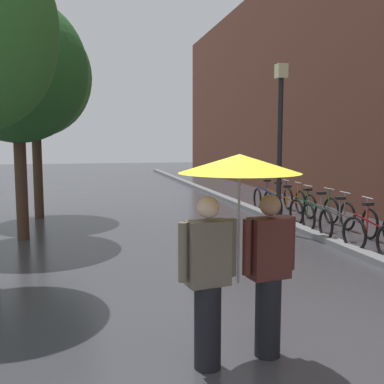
{
  "coord_description": "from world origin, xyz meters",
  "views": [
    {
      "loc": [
        -1.86,
        -4.31,
        2.18
      ],
      "look_at": [
        -0.17,
        2.69,
        1.35
      ],
      "focal_mm": 41.88,
      "sensor_mm": 36.0,
      "label": 1
    }
  ],
  "objects_px": {
    "street_tree_2": "(34,77)",
    "parked_bicycle_7": "(273,198)",
    "couple_under_umbrella": "(239,222)",
    "street_lamp_post": "(280,135)",
    "street_tree_1": "(16,70)",
    "parked_bicycle_5": "(293,206)",
    "parked_bicycle_1": "(375,231)",
    "parked_bicycle_6": "(284,201)",
    "parked_bicycle_3": "(328,216)",
    "parked_bicycle_2": "(348,223)",
    "parked_bicycle_4": "(314,210)"
  },
  "relations": [
    {
      "from": "parked_bicycle_3",
      "to": "parked_bicycle_2",
      "type": "bearing_deg",
      "value": -94.88
    },
    {
      "from": "street_tree_1",
      "to": "parked_bicycle_6",
      "type": "xyz_separation_m",
      "value": [
        7.13,
        1.84,
        -3.29
      ]
    },
    {
      "from": "street_tree_2",
      "to": "parked_bicycle_2",
      "type": "relative_size",
      "value": 4.84
    },
    {
      "from": "couple_under_umbrella",
      "to": "street_lamp_post",
      "type": "distance_m",
      "value": 6.54
    },
    {
      "from": "parked_bicycle_3",
      "to": "street_tree_1",
      "type": "bearing_deg",
      "value": 173.69
    },
    {
      "from": "parked_bicycle_3",
      "to": "parked_bicycle_6",
      "type": "height_order",
      "value": "same"
    },
    {
      "from": "parked_bicycle_2",
      "to": "street_lamp_post",
      "type": "relative_size",
      "value": 0.29
    },
    {
      "from": "parked_bicycle_1",
      "to": "street_lamp_post",
      "type": "distance_m",
      "value": 3.04
    },
    {
      "from": "street_tree_2",
      "to": "parked_bicycle_1",
      "type": "height_order",
      "value": "street_tree_2"
    },
    {
      "from": "street_tree_2",
      "to": "parked_bicycle_2",
      "type": "bearing_deg",
      "value": -33.78
    },
    {
      "from": "parked_bicycle_6",
      "to": "street_lamp_post",
      "type": "height_order",
      "value": "street_lamp_post"
    },
    {
      "from": "street_tree_1",
      "to": "street_lamp_post",
      "type": "distance_m",
      "value": 6.0
    },
    {
      "from": "parked_bicycle_5",
      "to": "parked_bicycle_6",
      "type": "xyz_separation_m",
      "value": [
        0.17,
        0.94,
        0.0
      ]
    },
    {
      "from": "street_lamp_post",
      "to": "parked_bicycle_6",
      "type": "bearing_deg",
      "value": 61.89
    },
    {
      "from": "couple_under_umbrella",
      "to": "parked_bicycle_1",
      "type": "bearing_deg",
      "value": 41.34
    },
    {
      "from": "street_tree_2",
      "to": "parked_bicycle_7",
      "type": "relative_size",
      "value": 4.97
    },
    {
      "from": "parked_bicycle_3",
      "to": "parked_bicycle_7",
      "type": "height_order",
      "value": "same"
    },
    {
      "from": "parked_bicycle_3",
      "to": "couple_under_umbrella",
      "type": "height_order",
      "value": "couple_under_umbrella"
    },
    {
      "from": "parked_bicycle_1",
      "to": "parked_bicycle_5",
      "type": "xyz_separation_m",
      "value": [
        -0.03,
        3.55,
        0.0
      ]
    },
    {
      "from": "parked_bicycle_6",
      "to": "street_lamp_post",
      "type": "relative_size",
      "value": 0.28
    },
    {
      "from": "parked_bicycle_1",
      "to": "couple_under_umbrella",
      "type": "distance_m",
      "value": 5.71
    },
    {
      "from": "parked_bicycle_6",
      "to": "parked_bicycle_2",
      "type": "bearing_deg",
      "value": -92.65
    },
    {
      "from": "parked_bicycle_1",
      "to": "couple_under_umbrella",
      "type": "xyz_separation_m",
      "value": [
        -4.22,
        -3.71,
        1.02
      ]
    },
    {
      "from": "parked_bicycle_4",
      "to": "parked_bicycle_7",
      "type": "xyz_separation_m",
      "value": [
        0.01,
        2.63,
        0.0
      ]
    },
    {
      "from": "parked_bicycle_7",
      "to": "couple_under_umbrella",
      "type": "relative_size",
      "value": 0.55
    },
    {
      "from": "street_tree_1",
      "to": "parked_bicycle_3",
      "type": "relative_size",
      "value": 4.72
    },
    {
      "from": "street_tree_2",
      "to": "parked_bicycle_1",
      "type": "bearing_deg",
      "value": -38.5
    },
    {
      "from": "street_tree_1",
      "to": "street_tree_2",
      "type": "relative_size",
      "value": 0.94
    },
    {
      "from": "parked_bicycle_3",
      "to": "parked_bicycle_6",
      "type": "distance_m",
      "value": 2.62
    },
    {
      "from": "parked_bicycle_4",
      "to": "parked_bicycle_6",
      "type": "xyz_separation_m",
      "value": [
        -0.0,
        1.79,
        0.0
      ]
    },
    {
      "from": "parked_bicycle_1",
      "to": "parked_bicycle_6",
      "type": "xyz_separation_m",
      "value": [
        0.13,
        4.49,
        0.0
      ]
    },
    {
      "from": "street_tree_2",
      "to": "parked_bicycle_5",
      "type": "height_order",
      "value": "street_tree_2"
    },
    {
      "from": "parked_bicycle_5",
      "to": "parked_bicycle_6",
      "type": "relative_size",
      "value": 0.98
    },
    {
      "from": "parked_bicycle_1",
      "to": "parked_bicycle_3",
      "type": "relative_size",
      "value": 1.03
    },
    {
      "from": "street_tree_1",
      "to": "parked_bicycle_5",
      "type": "relative_size",
      "value": 4.8
    },
    {
      "from": "parked_bicycle_1",
      "to": "street_lamp_post",
      "type": "relative_size",
      "value": 0.29
    },
    {
      "from": "parked_bicycle_2",
      "to": "parked_bicycle_5",
      "type": "distance_m",
      "value": 2.65
    },
    {
      "from": "street_lamp_post",
      "to": "parked_bicycle_7",
      "type": "bearing_deg",
      "value": 68.13
    },
    {
      "from": "parked_bicycle_7",
      "to": "parked_bicycle_3",
      "type": "bearing_deg",
      "value": -91.56
    },
    {
      "from": "parked_bicycle_4",
      "to": "parked_bicycle_5",
      "type": "height_order",
      "value": "same"
    },
    {
      "from": "parked_bicycle_1",
      "to": "parked_bicycle_7",
      "type": "relative_size",
      "value": 1.02
    },
    {
      "from": "parked_bicycle_4",
      "to": "street_lamp_post",
      "type": "xyz_separation_m",
      "value": [
        -1.32,
        -0.69,
        1.94
      ]
    },
    {
      "from": "couple_under_umbrella",
      "to": "parked_bicycle_3",
      "type": "bearing_deg",
      "value": 52.58
    },
    {
      "from": "street_tree_1",
      "to": "parked_bicycle_2",
      "type": "distance_m",
      "value": 7.9
    },
    {
      "from": "street_tree_1",
      "to": "parked_bicycle_1",
      "type": "distance_m",
      "value": 8.17
    },
    {
      "from": "street_tree_2",
      "to": "parked_bicycle_4",
      "type": "distance_m",
      "value": 8.38
    },
    {
      "from": "parked_bicycle_3",
      "to": "parked_bicycle_4",
      "type": "distance_m",
      "value": 0.84
    },
    {
      "from": "parked_bicycle_1",
      "to": "parked_bicycle_5",
      "type": "bearing_deg",
      "value": 90.54
    },
    {
      "from": "street_tree_2",
      "to": "parked_bicycle_2",
      "type": "height_order",
      "value": "street_tree_2"
    },
    {
      "from": "couple_under_umbrella",
      "to": "street_lamp_post",
      "type": "height_order",
      "value": "street_lamp_post"
    }
  ]
}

